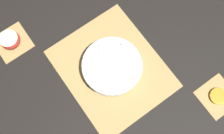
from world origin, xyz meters
The scene contains 7 objects.
ground_plane centered at (0.00, 0.00, 0.00)m, with size 6.00×6.00×0.00m, color black.
bamboo_mat_center centered at (0.00, 0.00, 0.00)m, with size 0.47×0.39×0.01m.
coaster_mat_near_left centered at (-0.35, -0.28, 0.00)m, with size 0.14×0.14×0.01m.
coaster_mat_far_right centered at (0.35, 0.28, 0.00)m, with size 0.14×0.14×0.01m.
fruit_salad_bowl centered at (0.00, 0.00, 0.04)m, with size 0.25×0.25×0.06m.
apple_half centered at (-0.35, -0.28, 0.03)m, with size 0.08×0.08×0.05m.
orange_slice_whole centered at (0.35, 0.28, 0.01)m, with size 0.07×0.07×0.01m.
Camera 1 is at (0.24, -0.17, 1.07)m, focal length 42.00 mm.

